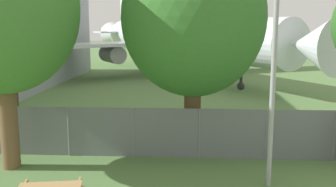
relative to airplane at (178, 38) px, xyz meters
name	(u,v)px	position (x,y,z in m)	size (l,w,h in m)	color
perimeter_fence	(199,134)	(1.71, -25.02, -2.77)	(56.07, 0.07, 1.96)	slate
airplane	(178,38)	(0.00, 0.00, 0.00)	(27.69, 33.85, 11.10)	silver
tree_left_of_cabin	(7,27)	(-6.88, -22.25, 1.22)	(4.62, 4.62, 7.54)	#4C3823
tree_behind_benches	(1,10)	(-5.07, -26.43, 1.85)	(5.29, 5.29, 8.54)	brown
tree_far_right	(193,18)	(1.45, -24.37, 1.60)	(5.51, 5.51, 8.40)	brown
light_mast	(274,58)	(3.90, -27.51, 0.36)	(0.44, 0.44, 6.56)	#99999E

